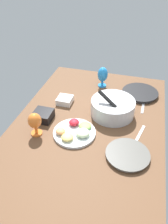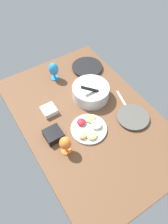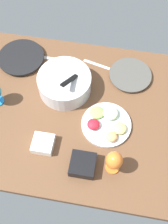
% 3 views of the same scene
% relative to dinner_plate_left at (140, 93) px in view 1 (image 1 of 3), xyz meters
% --- Properties ---
extents(ground_plane, '(1.60, 1.04, 0.04)m').
position_rel_dinner_plate_left_xyz_m(ground_plane, '(0.50, -0.32, -0.03)').
color(ground_plane, brown).
extents(dinner_plate_left, '(0.30, 0.30, 0.03)m').
position_rel_dinner_plate_left_xyz_m(dinner_plate_left, '(0.00, 0.00, 0.00)').
color(dinner_plate_left, '#4C4C51').
rests_on(dinner_plate_left, ground_plane).
extents(dinner_plate_right, '(0.26, 0.26, 0.02)m').
position_rel_dinner_plate_left_xyz_m(dinner_plate_right, '(0.71, -0.02, -0.00)').
color(dinner_plate_right, silver).
rests_on(dinner_plate_right, ground_plane).
extents(mixing_bowl, '(0.32, 0.32, 0.20)m').
position_rel_dinner_plate_left_xyz_m(mixing_bowl, '(0.33, -0.18, 0.05)').
color(mixing_bowl, silver).
rests_on(mixing_bowl, ground_plane).
extents(fruit_platter, '(0.28, 0.28, 0.06)m').
position_rel_dinner_plate_left_xyz_m(fruit_platter, '(0.61, -0.38, 0.01)').
color(fruit_platter, silver).
rests_on(fruit_platter, ground_plane).
extents(hurricane_glass_blue, '(0.09, 0.09, 0.18)m').
position_rel_dinner_plate_left_xyz_m(hurricane_glass_blue, '(-0.05, -0.33, 0.09)').
color(hurricane_glass_blue, '#2687D8').
rests_on(hurricane_glass_blue, ground_plane).
extents(hurricane_glass_orange, '(0.09, 0.09, 0.16)m').
position_rel_dinner_plate_left_xyz_m(hurricane_glass_orange, '(0.67, -0.62, 0.09)').
color(hurricane_glass_orange, orange).
rests_on(hurricane_glass_orange, ground_plane).
extents(square_bowl_black, '(0.13, 0.13, 0.06)m').
position_rel_dinner_plate_left_xyz_m(square_bowl_black, '(0.52, -0.64, 0.02)').
color(square_bowl_black, black).
rests_on(square_bowl_black, ground_plane).
extents(square_bowl_white, '(0.11, 0.11, 0.05)m').
position_rel_dinner_plate_left_xyz_m(square_bowl_white, '(0.29, -0.56, 0.01)').
color(square_bowl_white, white).
rests_on(square_bowl_white, ground_plane).
extents(fork_by_left_plate, '(0.18, 0.02, 0.01)m').
position_rel_dinner_plate_left_xyz_m(fork_by_left_plate, '(0.17, 0.04, -0.01)').
color(fork_by_left_plate, silver).
rests_on(fork_by_left_plate, ground_plane).
extents(fork_by_right_plate, '(0.18, 0.06, 0.01)m').
position_rel_dinner_plate_left_xyz_m(fork_by_right_plate, '(0.49, 0.04, -0.01)').
color(fork_by_right_plate, silver).
rests_on(fork_by_right_plate, ground_plane).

